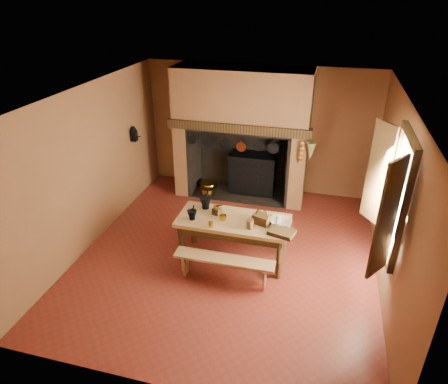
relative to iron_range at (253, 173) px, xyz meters
The scene contains 28 objects.
floor 2.50m from the iron_range, 89.02° to the right, with size 5.50×5.50×0.00m, color maroon.
ceiling 3.37m from the iron_range, 89.02° to the right, with size 5.50×5.50×0.00m, color silver.
back_wall 0.97m from the iron_range, 82.10° to the left, with size 5.00×0.02×2.80m, color brown.
wall_left 3.59m from the iron_range, 135.12° to the right, with size 0.02×5.50×2.80m, color brown.
wall_right 3.65m from the iron_range, 43.91° to the right, with size 0.02×5.50×2.80m, color brown.
wall_front 5.28m from the iron_range, 89.54° to the right, with size 5.00×0.02×2.80m, color brown.
chimney_breast 1.36m from the iron_range, 151.95° to the right, with size 2.95×0.96×2.80m.
iron_range is the anchor object (origin of this frame).
hearth_pans 1.10m from the iron_range, 167.25° to the right, with size 0.51×0.62×0.20m.
hanging_pans 1.12m from the iron_range, 115.02° to the right, with size 1.92×0.29×0.27m.
onion_string 1.49m from the iron_range, 32.25° to the right, with size 0.12×0.10×0.46m, color #B16820, non-canonical shape.
herb_bunch 1.65m from the iron_range, 28.28° to the right, with size 0.20×0.20×0.35m, color #565E2C.
window 3.91m from the iron_range, 49.98° to the right, with size 0.39×1.75×1.76m.
wall_coffee_mill 2.74m from the iron_range, 159.32° to the right, with size 0.23×0.16×0.31m.
work_table 2.58m from the iron_range, 86.63° to the right, with size 1.85×0.82×0.80m.
bench_front 3.18m from the iron_range, 87.27° to the right, with size 1.59×0.28×0.45m.
bench_back 1.85m from the iron_range, 85.32° to the right, with size 1.63×0.29×0.46m.
mortar_large 2.40m from the iron_range, 99.77° to the right, with size 0.21×0.21×0.36m.
mortar_small 2.81m from the iron_range, 100.45° to the right, with size 0.16×0.16×0.27m.
coffee_grinder 2.51m from the iron_range, 93.68° to the right, with size 0.18×0.15×0.19m.
brass_mug_a 2.92m from the iron_range, 92.80° to the right, with size 0.08×0.08×0.09m, color gold.
brass_mug_b 2.62m from the iron_range, 78.05° to the right, with size 0.08×0.08×0.09m, color gold.
mixing_bowl 2.71m from the iron_range, 69.72° to the right, with size 0.34×0.34×0.08m, color beige.
stoneware_crock 2.83m from the iron_range, 80.44° to the right, with size 0.12×0.12×0.15m, color brown.
glass_jar 2.67m from the iron_range, 70.53° to the right, with size 0.08×0.08×0.14m, color beige.
wicker_basket 2.67m from the iron_range, 76.36° to the right, with size 0.32×0.28×0.26m.
wooden_tray 2.99m from the iron_range, 70.83° to the right, with size 0.39×0.28×0.07m, color #362311.
brass_cup 2.67m from the iron_range, 90.16° to the right, with size 0.13×0.13×0.10m, color gold.
Camera 1 is at (1.38, -5.60, 4.23)m, focal length 32.00 mm.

